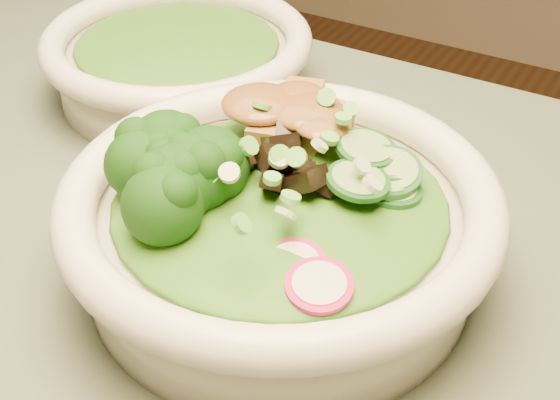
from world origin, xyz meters
The scene contains 11 objects.
salad_bowl centered at (-0.02, 0.06, 0.79)m, with size 0.29×0.29×0.08m.
side_bowl centered at (-0.23, 0.23, 0.79)m, with size 0.25×0.25×0.07m.
lettuce_bed centered at (-0.02, 0.06, 0.81)m, with size 0.22×0.22×0.03m, color #1E5712.
side_lettuce centered at (-0.23, 0.23, 0.80)m, with size 0.17×0.17×0.02m, color #1E5712.
broccoli_florets centered at (-0.08, 0.02, 0.83)m, with size 0.09×0.08×0.05m, color black, non-canonical shape.
radish_slices centered at (0.02, 0.00, 0.82)m, with size 0.12×0.04×0.02m, color #B70E51, non-canonical shape.
cucumber_slices centered at (0.04, 0.09, 0.83)m, with size 0.08×0.08×0.04m, color #89BD69, non-canonical shape.
mushroom_heap centered at (-0.03, 0.07, 0.83)m, with size 0.08×0.08×0.04m, color black, non-canonical shape.
tofu_cubes centered at (-0.06, 0.12, 0.83)m, with size 0.10×0.06×0.04m, color #A58437, non-canonical shape.
peanut_sauce centered at (-0.06, 0.12, 0.84)m, with size 0.08×0.06×0.02m, color brown.
scallion_garnish centered at (-0.02, 0.06, 0.84)m, with size 0.21×0.21×0.03m, color #5FC043, non-canonical shape.
Camera 1 is at (0.18, -0.29, 1.11)m, focal length 50.00 mm.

